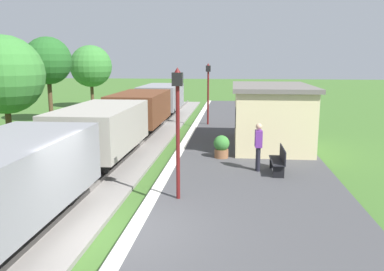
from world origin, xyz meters
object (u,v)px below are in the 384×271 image
(bench_near_hut, at_px, (279,160))
(potted_planter, at_px, (222,146))
(bench_down_platform, at_px, (260,118))
(lamp_post_far, at_px, (208,82))
(person_waiting, at_px, (258,145))
(lamp_post_near, at_px, (178,110))
(tree_trackside_far, at_px, (5,75))
(tree_field_distant, at_px, (91,66))
(tree_field_left, at_px, (48,61))
(freight_train, at_px, (124,119))
(station_hut, at_px, (271,115))

(bench_near_hut, distance_m, potted_planter, 2.89)
(bench_down_platform, height_order, lamp_post_far, lamp_post_far)
(person_waiting, bearing_deg, lamp_post_near, 50.17)
(person_waiting, bearing_deg, tree_trackside_far, -21.01)
(bench_down_platform, xyz_separation_m, tree_field_distant, (-13.87, 9.76, 2.88))
(bench_near_hut, height_order, lamp_post_far, lamp_post_far)
(potted_planter, xyz_separation_m, tree_field_left, (-11.60, 9.46, 3.35))
(freight_train, relative_size, tree_field_left, 4.62)
(freight_train, bearing_deg, potted_planter, -26.53)
(freight_train, relative_size, bench_near_hut, 17.33)
(lamp_post_near, xyz_separation_m, tree_field_distant, (-10.73, 22.89, 0.80))
(bench_near_hut, xyz_separation_m, bench_down_platform, (0.00, 10.21, 0.00))
(station_hut, height_order, bench_down_platform, station_hut)
(potted_planter, xyz_separation_m, tree_field_distant, (-11.82, 17.95, 2.88))
(freight_train, bearing_deg, station_hut, 3.19)
(bench_down_platform, xyz_separation_m, potted_planter, (-2.06, -8.19, 0.00))
(lamp_post_far, xyz_separation_m, tree_field_distant, (-10.73, 9.55, 0.80))
(station_hut, distance_m, person_waiting, 4.57)
(bench_near_hut, relative_size, potted_planter, 1.64)
(bench_down_platform, distance_m, person_waiting, 10.00)
(bench_down_platform, height_order, potted_planter, potted_planter)
(lamp_post_near, height_order, tree_trackside_far, tree_trackside_far)
(person_waiting, distance_m, potted_planter, 2.27)
(freight_train, bearing_deg, person_waiting, -34.32)
(freight_train, height_order, bench_near_hut, freight_train)
(tree_trackside_far, xyz_separation_m, tree_field_left, (-1.33, 7.31, 0.62))
(lamp_post_far, relative_size, tree_field_left, 0.66)
(station_hut, xyz_separation_m, person_waiting, (-0.81, -4.47, -0.47))
(lamp_post_far, xyz_separation_m, tree_trackside_far, (-9.19, -6.25, 0.65))
(lamp_post_far, height_order, tree_trackside_far, tree_trackside_far)
(freight_train, xyz_separation_m, person_waiting, (5.99, -4.09, -0.21))
(tree_field_left, bearing_deg, tree_trackside_far, -79.68)
(person_waiting, xyz_separation_m, potted_planter, (-1.35, 1.77, -0.46))
(freight_train, height_order, person_waiting, freight_train)
(lamp_post_near, bearing_deg, tree_trackside_far, 142.34)
(bench_near_hut, relative_size, bench_down_platform, 1.00)
(lamp_post_far, bearing_deg, potted_planter, -82.66)
(potted_planter, xyz_separation_m, lamp_post_far, (-1.08, 8.40, 2.08))
(bench_near_hut, relative_size, person_waiting, 0.88)
(freight_train, height_order, lamp_post_near, lamp_post_near)
(bench_down_platform, xyz_separation_m, tree_field_left, (-13.66, 1.27, 3.35))
(potted_planter, relative_size, lamp_post_far, 0.25)
(lamp_post_near, distance_m, tree_trackside_far, 11.62)
(potted_planter, distance_m, tree_trackside_far, 10.84)
(station_hut, bearing_deg, potted_planter, -128.65)
(freight_train, relative_size, tree_trackside_far, 4.90)
(bench_down_platform, bearing_deg, tree_field_left, 174.69)
(station_hut, bearing_deg, person_waiting, -100.26)
(lamp_post_far, xyz_separation_m, tree_field_left, (-10.52, 1.07, 1.27))
(person_waiting, bearing_deg, freight_train, -36.68)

